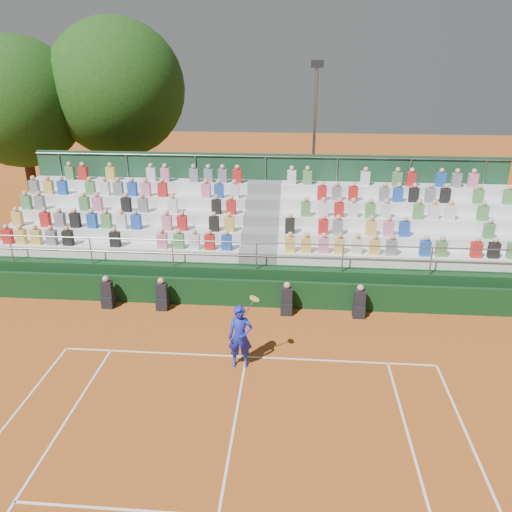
# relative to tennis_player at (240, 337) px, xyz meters

# --- Properties ---
(ground) EXTENTS (90.00, 90.00, 0.00)m
(ground) POSITION_rel_tennis_player_xyz_m (0.12, 0.42, -0.94)
(ground) COLOR #AD541C
(ground) RESTS_ON ground
(courtside_wall) EXTENTS (20.00, 0.15, 1.00)m
(courtside_wall) POSITION_rel_tennis_player_xyz_m (0.12, 3.62, -0.44)
(courtside_wall) COLOR black
(courtside_wall) RESTS_ON ground
(line_officials) EXTENTS (9.12, 0.40, 1.19)m
(line_officials) POSITION_rel_tennis_player_xyz_m (-0.81, 3.17, -0.47)
(line_officials) COLOR black
(line_officials) RESTS_ON ground
(grandstand) EXTENTS (20.00, 5.20, 4.40)m
(grandstand) POSITION_rel_tennis_player_xyz_m (0.11, 6.86, 0.15)
(grandstand) COLOR black
(grandstand) RESTS_ON ground
(tennis_player) EXTENTS (0.89, 0.49, 2.22)m
(tennis_player) POSITION_rel_tennis_player_xyz_m (0.00, 0.00, 0.00)
(tennis_player) COLOR #1722AF
(tennis_player) RESTS_ON ground
(tree_west) EXTENTS (6.38, 6.38, 9.23)m
(tree_west) POSITION_rel_tennis_player_xyz_m (-12.49, 12.83, 5.08)
(tree_west) COLOR #361F13
(tree_west) RESTS_ON ground
(tree_east) EXTENTS (6.94, 6.94, 10.10)m
(tree_east) POSITION_rel_tennis_player_xyz_m (-7.90, 14.30, 5.68)
(tree_east) COLOR #361F13
(tree_east) RESTS_ON ground
(floodlight_mast) EXTENTS (0.60, 0.25, 8.02)m
(floodlight_mast) POSITION_rel_tennis_player_xyz_m (2.26, 13.55, 3.74)
(floodlight_mast) COLOR gray
(floodlight_mast) RESTS_ON ground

